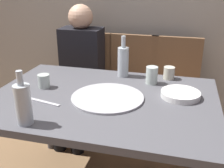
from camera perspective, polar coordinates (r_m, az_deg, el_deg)
dining_table at (r=1.62m, az=-1.97°, el=-5.28°), size 1.32×0.94×0.73m
pizza_tray at (r=1.56m, az=-0.94°, el=-2.82°), size 0.42×0.42×0.01m
wine_bottle at (r=1.88m, az=2.35°, el=4.85°), size 0.08×0.08×0.28m
beer_bottle at (r=1.33m, az=-18.17°, el=-3.92°), size 0.08×0.08×0.27m
tumbler_near at (r=1.88m, az=11.89°, el=2.29°), size 0.07×0.07×0.08m
tumbler_far at (r=1.75m, az=-14.13°, el=0.62°), size 0.07×0.07×0.08m
wine_glass at (r=1.78m, az=8.35°, el=1.84°), size 0.08×0.08×0.11m
plate_stack at (r=1.62m, az=14.18°, el=-2.11°), size 0.23×0.23×0.03m
table_knife at (r=1.56m, az=-14.27°, el=-3.63°), size 0.22×0.07×0.01m
chair_left at (r=2.56m, az=-5.62°, el=1.74°), size 0.44×0.44×0.90m
chair_middle at (r=2.45m, az=3.99°, el=0.85°), size 0.44×0.44×0.90m
chair_right at (r=2.41m, az=12.75°, el=0.02°), size 0.44×0.44×0.90m
guest_in_sweater at (r=2.38m, az=-6.98°, el=3.42°), size 0.36×0.56×1.17m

